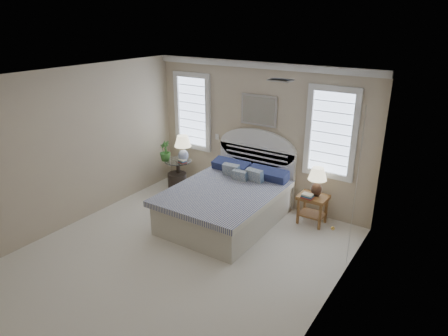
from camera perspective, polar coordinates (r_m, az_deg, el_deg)
floor at (r=6.30m, az=-6.63°, el=-12.54°), size 4.50×5.00×0.01m
ceiling at (r=5.32m, az=-7.86°, el=12.52°), size 4.50×5.00×0.01m
wall_back at (r=7.63m, az=4.99°, el=4.82°), size 4.50×0.02×2.70m
wall_left at (r=7.27m, az=-20.92°, el=2.64°), size 0.02×5.00×2.70m
wall_right at (r=4.66m, az=14.66°, el=-6.78°), size 0.02×5.00×2.70m
crown_molding at (r=7.35m, az=5.16°, el=14.45°), size 4.50×0.08×0.12m
hvac_vent at (r=5.33m, az=8.08°, el=12.32°), size 0.30×0.20×0.02m
switch_plate at (r=8.15m, az=-0.99°, el=4.48°), size 0.08×0.01×0.12m
window_left at (r=8.37m, az=-4.46°, el=8.05°), size 0.90×0.06×1.60m
window_right at (r=7.02m, az=15.09°, el=4.85°), size 0.90×0.06×1.60m
painting at (r=7.48m, az=4.96°, el=8.21°), size 0.74×0.04×0.58m
closet_door at (r=5.77m, az=18.32°, el=-3.24°), size 0.02×1.80×2.40m
bed at (r=7.13m, az=0.73°, el=-4.60°), size 1.72×2.28×1.47m
side_table_left at (r=8.47m, az=-6.53°, el=-0.47°), size 0.56×0.56×0.63m
nightstand_right at (r=7.18m, az=12.57°, el=-4.95°), size 0.50×0.40×0.53m
floor_pot at (r=8.51m, az=-6.70°, el=-1.90°), size 0.50×0.50×0.36m
lamp_left at (r=8.22m, az=-5.89°, el=3.21°), size 0.43×0.43×0.56m
lamp_right at (r=7.02m, az=13.19°, el=-1.49°), size 0.39×0.39×0.52m
potted_plant at (r=8.35m, az=-8.43°, el=2.41°), size 0.27×0.27×0.41m
books_left at (r=8.24m, az=-5.96°, el=0.98°), size 0.20×0.16×0.07m
books_right at (r=6.99m, az=11.82°, el=-3.96°), size 0.20×0.15×0.08m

